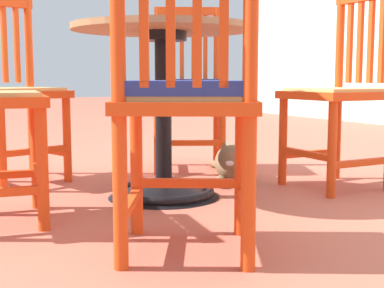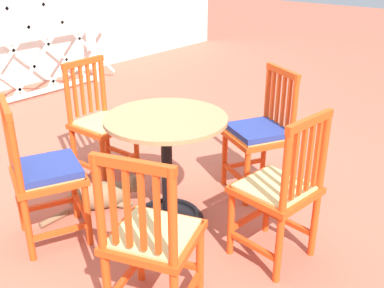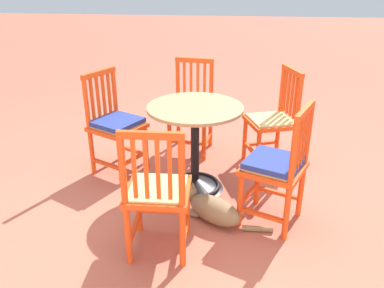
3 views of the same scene
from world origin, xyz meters
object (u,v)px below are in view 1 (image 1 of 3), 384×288
Objects in this scene: orange_chair_tucked_in at (341,95)px; tabby_cat at (234,163)px; cafe_table at (163,131)px; orange_chair_by_planter at (189,89)px; orange_chair_at_corner at (186,101)px; orange_chair_near_fence at (14,94)px.

tabby_cat is at bearing -129.93° from orange_chair_tucked_in.
orange_chair_tucked_in is (0.16, 0.83, 0.15)m from cafe_table.
orange_chair_by_planter reaches higher than cafe_table.
orange_chair_by_planter is 1.49m from orange_chair_at_corner.
orange_chair_tucked_in is (0.82, 1.34, 0.00)m from orange_chair_near_fence.
orange_chair_near_fence is 1.42m from orange_chair_at_corner.
cafe_table is 0.83× the size of orange_chair_tucked_in.
orange_chair_near_fence reaches higher than tabby_cat.
orange_chair_near_fence and orange_chair_at_corner have the same top height.
orange_chair_tucked_in is at bearing 117.96° from orange_chair_at_corner.
orange_chair_near_fence is 1.57m from orange_chair_tucked_in.
orange_chair_at_corner reaches higher than tabby_cat.
orange_chair_near_fence is (-0.67, -0.51, 0.15)m from cafe_table.
orange_chair_tucked_in is at bearing 79.17° from cafe_table.
orange_chair_by_planter is (-0.61, 0.42, 0.16)m from cafe_table.
cafe_table is 0.83× the size of orange_chair_by_planter.
cafe_table is 0.76m from orange_chair_by_planter.
orange_chair_by_planter is 0.87m from orange_chair_tucked_in.
orange_chair_near_fence is 1.00× the size of orange_chair_tucked_in.
orange_chair_tucked_in reaches higher than tabby_cat.
orange_chair_tucked_in is at bearing 50.07° from tabby_cat.
orange_chair_by_planter is at bearing 153.83° from orange_chair_at_corner.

